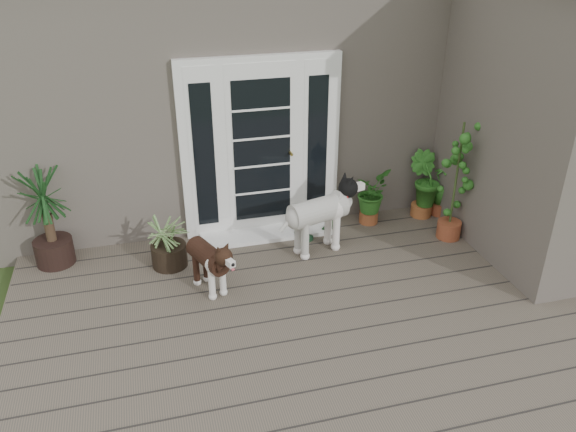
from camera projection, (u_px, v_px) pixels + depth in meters
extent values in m
cube|color=#6B5B4C|center=(335.00, 338.00, 5.41)|extent=(6.20, 4.60, 0.12)
cube|color=#665E54|center=(243.00, 76.00, 8.37)|extent=(7.40, 4.00, 3.10)
cube|color=#665E54|center=(555.00, 126.00, 6.34)|extent=(1.60, 2.40, 3.10)
cube|color=white|center=(261.00, 148.00, 6.73)|extent=(1.90, 0.14, 2.15)
cube|color=white|center=(267.00, 233.00, 7.04)|extent=(1.60, 0.40, 0.05)
imported|color=#1F5919|center=(370.00, 200.00, 7.22)|extent=(0.70, 0.70, 0.63)
imported|color=#1A4F16|center=(423.00, 193.00, 7.38)|extent=(0.62, 0.62, 0.65)
imported|color=#1B601E|center=(442.00, 192.00, 7.46)|extent=(0.41, 0.41, 0.62)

